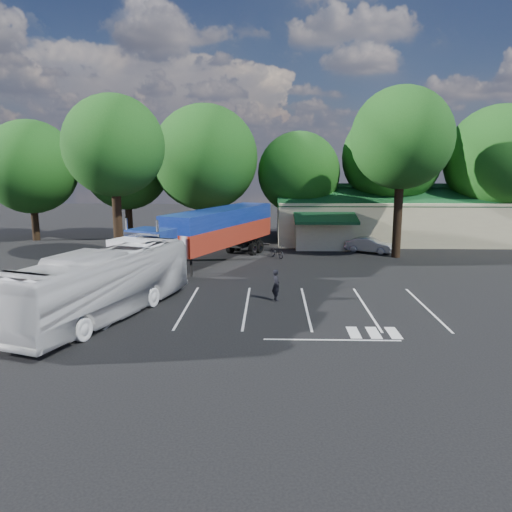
{
  "coord_description": "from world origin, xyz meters",
  "views": [
    {
      "loc": [
        1.29,
        -31.81,
        7.67
      ],
      "look_at": [
        0.39,
        -1.91,
        2.0
      ],
      "focal_mm": 35.0,
      "sensor_mm": 36.0,
      "label": 1
    }
  ],
  "objects_px": {
    "woman": "(276,285)",
    "tour_bus": "(104,284)",
    "bicycle": "(277,251)",
    "semi_truck": "(203,235)",
    "silver_sedan": "(369,245)"
  },
  "relations": [
    {
      "from": "woman",
      "to": "tour_bus",
      "type": "bearing_deg",
      "value": 92.62
    },
    {
      "from": "bicycle",
      "to": "silver_sedan",
      "type": "distance_m",
      "value": 8.3
    },
    {
      "from": "semi_truck",
      "to": "woman",
      "type": "relative_size",
      "value": 11.17
    },
    {
      "from": "semi_truck",
      "to": "bicycle",
      "type": "height_order",
      "value": "semi_truck"
    },
    {
      "from": "semi_truck",
      "to": "woman",
      "type": "bearing_deg",
      "value": -34.56
    },
    {
      "from": "bicycle",
      "to": "tour_bus",
      "type": "bearing_deg",
      "value": -148.41
    },
    {
      "from": "semi_truck",
      "to": "tour_bus",
      "type": "xyz_separation_m",
      "value": [
        -3.37,
        -11.82,
        -0.73
      ]
    },
    {
      "from": "semi_truck",
      "to": "bicycle",
      "type": "xyz_separation_m",
      "value": [
        5.43,
        4.18,
        -1.92
      ]
    },
    {
      "from": "semi_truck",
      "to": "silver_sedan",
      "type": "relative_size",
      "value": 4.98
    },
    {
      "from": "woman",
      "to": "tour_bus",
      "type": "height_order",
      "value": "tour_bus"
    },
    {
      "from": "woman",
      "to": "silver_sedan",
      "type": "xyz_separation_m",
      "value": [
        8.11,
        15.2,
        -0.23
      ]
    },
    {
      "from": "silver_sedan",
      "to": "woman",
      "type": "bearing_deg",
      "value": 176.64
    },
    {
      "from": "bicycle",
      "to": "silver_sedan",
      "type": "xyz_separation_m",
      "value": [
        7.91,
        2.5,
        0.14
      ]
    },
    {
      "from": "semi_truck",
      "to": "silver_sedan",
      "type": "xyz_separation_m",
      "value": [
        13.35,
        6.68,
        -1.78
      ]
    },
    {
      "from": "semi_truck",
      "to": "tour_bus",
      "type": "height_order",
      "value": "semi_truck"
    }
  ]
}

